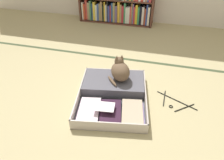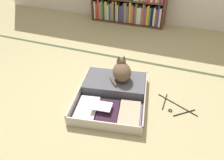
% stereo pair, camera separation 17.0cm
% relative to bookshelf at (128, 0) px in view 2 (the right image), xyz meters
% --- Properties ---
extents(ground_plane, '(10.00, 10.00, 0.00)m').
position_rel_bookshelf_xyz_m(ground_plane, '(0.42, -2.24, -0.41)').
color(ground_plane, tan).
extents(tatami_border, '(4.80, 0.05, 0.00)m').
position_rel_bookshelf_xyz_m(tatami_border, '(0.42, -1.32, -0.40)').
color(tatami_border, '#3B482E').
rests_on(tatami_border, ground_plane).
extents(bookshelf, '(1.36, 0.29, 0.86)m').
position_rel_bookshelf_xyz_m(bookshelf, '(0.00, 0.00, 0.00)').
color(bookshelf, brown).
rests_on(bookshelf, ground_plane).
extents(open_suitcase, '(0.83, 0.96, 0.11)m').
position_rel_bookshelf_xyz_m(open_suitcase, '(0.48, -2.10, -0.36)').
color(open_suitcase, '#BEB2AB').
rests_on(open_suitcase, ground_plane).
extents(black_cat, '(0.30, 0.34, 0.26)m').
position_rel_bookshelf_xyz_m(black_cat, '(0.52, -1.94, -0.19)').
color(black_cat, brown).
rests_on(black_cat, open_suitcase).
extents(clothes_hanger, '(0.41, 0.30, 0.01)m').
position_rel_bookshelf_xyz_m(clothes_hanger, '(1.13, -2.06, -0.40)').
color(clothes_hanger, black).
rests_on(clothes_hanger, ground_plane).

